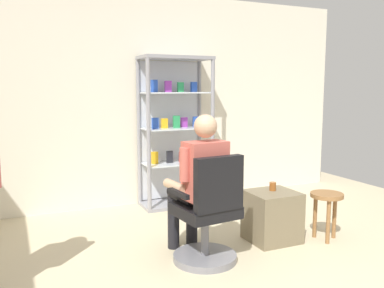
{
  "coord_description": "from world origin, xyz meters",
  "views": [
    {
      "loc": [
        -1.52,
        -2.15,
        1.51
      ],
      "look_at": [
        -0.01,
        1.26,
        1.0
      ],
      "focal_mm": 38.49,
      "sensor_mm": 36.0,
      "label": 1
    }
  ],
  "objects_px": {
    "seated_shopkeeper": "(199,179)",
    "office_chair": "(208,219)",
    "display_cabinet_main": "(174,131)",
    "storage_crate": "(272,216)",
    "wooden_stool": "(327,203)",
    "tea_glass": "(273,186)"
  },
  "relations": [
    {
      "from": "office_chair",
      "to": "storage_crate",
      "type": "xyz_separation_m",
      "value": [
        0.81,
        0.22,
        -0.15
      ]
    },
    {
      "from": "seated_shopkeeper",
      "to": "office_chair",
      "type": "bearing_deg",
      "value": -83.48
    },
    {
      "from": "seated_shopkeeper",
      "to": "display_cabinet_main",
      "type": "bearing_deg",
      "value": 75.8
    },
    {
      "from": "storage_crate",
      "to": "wooden_stool",
      "type": "distance_m",
      "value": 0.56
    },
    {
      "from": "storage_crate",
      "to": "wooden_stool",
      "type": "bearing_deg",
      "value": -20.85
    },
    {
      "from": "display_cabinet_main",
      "to": "wooden_stool",
      "type": "relative_size",
      "value": 3.99
    },
    {
      "from": "display_cabinet_main",
      "to": "seated_shopkeeper",
      "type": "height_order",
      "value": "display_cabinet_main"
    },
    {
      "from": "display_cabinet_main",
      "to": "office_chair",
      "type": "distance_m",
      "value": 1.99
    },
    {
      "from": "seated_shopkeeper",
      "to": "storage_crate",
      "type": "height_order",
      "value": "seated_shopkeeper"
    },
    {
      "from": "office_chair",
      "to": "wooden_stool",
      "type": "distance_m",
      "value": 1.32
    },
    {
      "from": "storage_crate",
      "to": "tea_glass",
      "type": "relative_size",
      "value": 5.88
    },
    {
      "from": "tea_glass",
      "to": "seated_shopkeeper",
      "type": "bearing_deg",
      "value": -173.23
    },
    {
      "from": "display_cabinet_main",
      "to": "tea_glass",
      "type": "bearing_deg",
      "value": -74.9
    },
    {
      "from": "display_cabinet_main",
      "to": "seated_shopkeeper",
      "type": "distance_m",
      "value": 1.77
    },
    {
      "from": "storage_crate",
      "to": "wooden_stool",
      "type": "relative_size",
      "value": 1.04
    },
    {
      "from": "storage_crate",
      "to": "office_chair",
      "type": "bearing_deg",
      "value": -164.76
    },
    {
      "from": "tea_glass",
      "to": "display_cabinet_main",
      "type": "bearing_deg",
      "value": 105.1
    },
    {
      "from": "office_chair",
      "to": "seated_shopkeeper",
      "type": "xyz_separation_m",
      "value": [
        -0.02,
        0.16,
        0.32
      ]
    },
    {
      "from": "office_chair",
      "to": "storage_crate",
      "type": "bearing_deg",
      "value": 15.24
    },
    {
      "from": "display_cabinet_main",
      "to": "office_chair",
      "type": "height_order",
      "value": "display_cabinet_main"
    },
    {
      "from": "seated_shopkeeper",
      "to": "storage_crate",
      "type": "distance_m",
      "value": 0.95
    },
    {
      "from": "display_cabinet_main",
      "to": "storage_crate",
      "type": "height_order",
      "value": "display_cabinet_main"
    }
  ]
}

